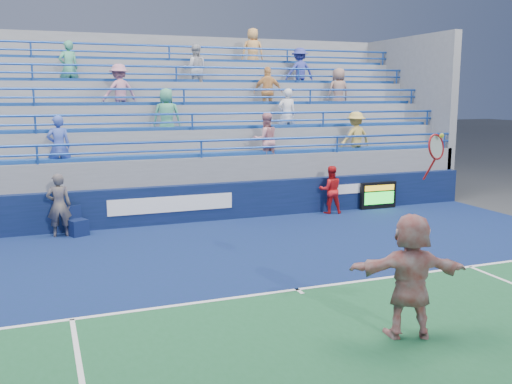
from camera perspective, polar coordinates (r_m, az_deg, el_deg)
name	(u,v)px	position (r m, az deg, el deg)	size (l,w,h in m)	color
ground	(297,291)	(11.04, 4.14, -9.80)	(120.00, 120.00, 0.00)	#333538
sponsor_wall	(204,203)	(16.82, -5.20, -1.06)	(18.00, 0.32, 1.10)	#091735
bleacher_stand	(175,156)	(20.29, -8.15, 3.59)	(18.00, 5.60, 6.13)	slate
serve_speed_board	(378,195)	(18.95, 12.12, -0.34)	(1.27, 0.16, 0.88)	black
judge_chair	(78,226)	(15.77, -17.41, -3.31)	(0.58, 0.60, 0.78)	#0D1941
tennis_player	(410,275)	(9.04, 15.18, -8.05)	(1.90, 1.13, 3.12)	silver
line_judge	(59,205)	(15.68, -19.11, -1.27)	(0.61, 0.40, 1.68)	#15193A
ball_girl	(330,190)	(17.92, 7.46, 0.22)	(0.73, 0.57, 1.50)	red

